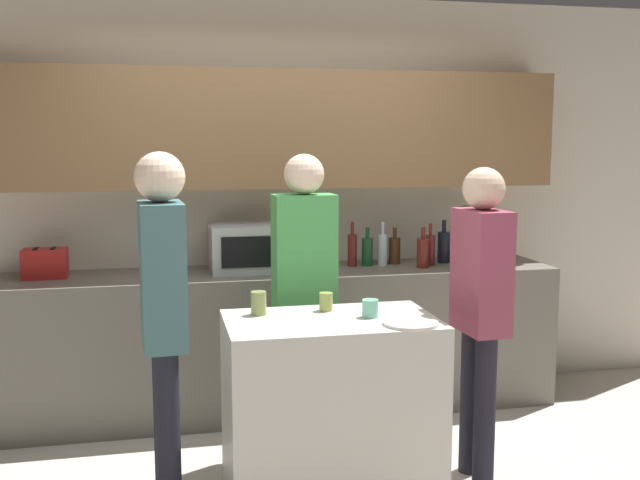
{
  "coord_description": "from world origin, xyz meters",
  "views": [
    {
      "loc": [
        -0.75,
        -3.29,
        1.76
      ],
      "look_at": [
        0.05,
        0.4,
        1.25
      ],
      "focal_mm": 42.0,
      "sensor_mm": 36.0,
      "label": 1
    }
  ],
  "objects_px": {
    "toaster": "(45,263)",
    "potted_plant": "(465,234)",
    "microwave": "(251,247)",
    "bottle_2": "(383,249)",
    "bottle_4": "(423,252)",
    "plate_on_island": "(411,323)",
    "bottle_3": "(395,250)",
    "cup_1": "(326,302)",
    "person_center": "(304,277)",
    "cup_2": "(370,308)",
    "bottle_5": "(430,249)",
    "bottle_6": "(444,246)",
    "bottle_0": "(352,249)",
    "cup_0": "(259,303)",
    "person_left": "(481,298)",
    "person_right": "(163,304)",
    "bottle_1": "(367,251)"
  },
  "relations": [
    {
      "from": "toaster",
      "to": "potted_plant",
      "type": "relative_size",
      "value": 0.66
    },
    {
      "from": "microwave",
      "to": "bottle_2",
      "type": "xyz_separation_m",
      "value": [
        0.88,
        0.02,
        -0.04
      ]
    },
    {
      "from": "bottle_4",
      "to": "plate_on_island",
      "type": "height_order",
      "value": "bottle_4"
    },
    {
      "from": "potted_plant",
      "to": "bottle_3",
      "type": "relative_size",
      "value": 1.6
    },
    {
      "from": "microwave",
      "to": "cup_1",
      "type": "distance_m",
      "value": 1.15
    },
    {
      "from": "toaster",
      "to": "person_center",
      "type": "height_order",
      "value": "person_center"
    },
    {
      "from": "microwave",
      "to": "cup_2",
      "type": "bearing_deg",
      "value": -72.05
    },
    {
      "from": "bottle_4",
      "to": "bottle_5",
      "type": "height_order",
      "value": "bottle_5"
    },
    {
      "from": "bottle_4",
      "to": "cup_1",
      "type": "relative_size",
      "value": 2.9
    },
    {
      "from": "potted_plant",
      "to": "bottle_6",
      "type": "distance_m",
      "value": 0.17
    },
    {
      "from": "bottle_6",
      "to": "bottle_5",
      "type": "bearing_deg",
      "value": -147.9
    },
    {
      "from": "bottle_0",
      "to": "cup_2",
      "type": "distance_m",
      "value": 1.35
    },
    {
      "from": "toaster",
      "to": "potted_plant",
      "type": "height_order",
      "value": "potted_plant"
    },
    {
      "from": "bottle_2",
      "to": "bottle_6",
      "type": "distance_m",
      "value": 0.44
    },
    {
      "from": "microwave",
      "to": "plate_on_island",
      "type": "relative_size",
      "value": 2.0
    },
    {
      "from": "cup_0",
      "to": "plate_on_island",
      "type": "bearing_deg",
      "value": -27.73
    },
    {
      "from": "microwave",
      "to": "bottle_2",
      "type": "distance_m",
      "value": 0.89
    },
    {
      "from": "cup_0",
      "to": "person_left",
      "type": "height_order",
      "value": "person_left"
    },
    {
      "from": "toaster",
      "to": "bottle_5",
      "type": "xyz_separation_m",
      "value": [
        2.45,
        -0.05,
        0.02
      ]
    },
    {
      "from": "person_left",
      "to": "person_right",
      "type": "bearing_deg",
      "value": 90.49
    },
    {
      "from": "cup_0",
      "to": "person_right",
      "type": "relative_size",
      "value": 0.07
    },
    {
      "from": "bottle_2",
      "to": "cup_0",
      "type": "height_order",
      "value": "bottle_2"
    },
    {
      "from": "bottle_2",
      "to": "person_center",
      "type": "relative_size",
      "value": 0.17
    },
    {
      "from": "cup_0",
      "to": "person_right",
      "type": "height_order",
      "value": "person_right"
    },
    {
      "from": "bottle_5",
      "to": "plate_on_island",
      "type": "distance_m",
      "value": 1.58
    },
    {
      "from": "microwave",
      "to": "bottle_5",
      "type": "height_order",
      "value": "microwave"
    },
    {
      "from": "cup_0",
      "to": "cup_1",
      "type": "relative_size",
      "value": 1.26
    },
    {
      "from": "toaster",
      "to": "cup_2",
      "type": "xyz_separation_m",
      "value": [
        1.68,
        -1.3,
        -0.07
      ]
    },
    {
      "from": "cup_2",
      "to": "bottle_1",
      "type": "bearing_deg",
      "value": 74.85
    },
    {
      "from": "bottle_2",
      "to": "cup_2",
      "type": "bearing_deg",
      "value": -109.37
    },
    {
      "from": "plate_on_island",
      "to": "cup_1",
      "type": "relative_size",
      "value": 2.81
    },
    {
      "from": "bottle_1",
      "to": "person_center",
      "type": "xyz_separation_m",
      "value": [
        -0.57,
        -0.75,
        -0.02
      ]
    },
    {
      "from": "plate_on_island",
      "to": "toaster",
      "type": "bearing_deg",
      "value": 140.74
    },
    {
      "from": "bottle_0",
      "to": "person_right",
      "type": "bearing_deg",
      "value": -132.24
    },
    {
      "from": "potted_plant",
      "to": "bottle_4",
      "type": "bearing_deg",
      "value": -159.4
    },
    {
      "from": "bottle_1",
      "to": "cup_2",
      "type": "xyz_separation_m",
      "value": [
        -0.36,
        -1.33,
        -0.08
      ]
    },
    {
      "from": "potted_plant",
      "to": "bottle_0",
      "type": "relative_size",
      "value": 1.33
    },
    {
      "from": "microwave",
      "to": "potted_plant",
      "type": "relative_size",
      "value": 1.32
    },
    {
      "from": "cup_0",
      "to": "person_right",
      "type": "bearing_deg",
      "value": -155.76
    },
    {
      "from": "cup_0",
      "to": "cup_2",
      "type": "relative_size",
      "value": 1.34
    },
    {
      "from": "plate_on_island",
      "to": "bottle_2",
      "type": "bearing_deg",
      "value": 78.0
    },
    {
      "from": "bottle_4",
      "to": "cup_2",
      "type": "distance_m",
      "value": 1.36
    },
    {
      "from": "microwave",
      "to": "cup_2",
      "type": "distance_m",
      "value": 1.37
    },
    {
      "from": "cup_2",
      "to": "cup_0",
      "type": "bearing_deg",
      "value": 162.47
    },
    {
      "from": "cup_1",
      "to": "toaster",
      "type": "bearing_deg",
      "value": 143.07
    },
    {
      "from": "bottle_0",
      "to": "person_center",
      "type": "xyz_separation_m",
      "value": [
        -0.47,
        -0.74,
        -0.03
      ]
    },
    {
      "from": "bottle_1",
      "to": "cup_0",
      "type": "relative_size",
      "value": 2.21
    },
    {
      "from": "bottle_3",
      "to": "bottle_5",
      "type": "bearing_deg",
      "value": -26.09
    },
    {
      "from": "bottle_4",
      "to": "cup_0",
      "type": "relative_size",
      "value": 2.3
    },
    {
      "from": "toaster",
      "to": "bottle_3",
      "type": "distance_m",
      "value": 2.24
    }
  ]
}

